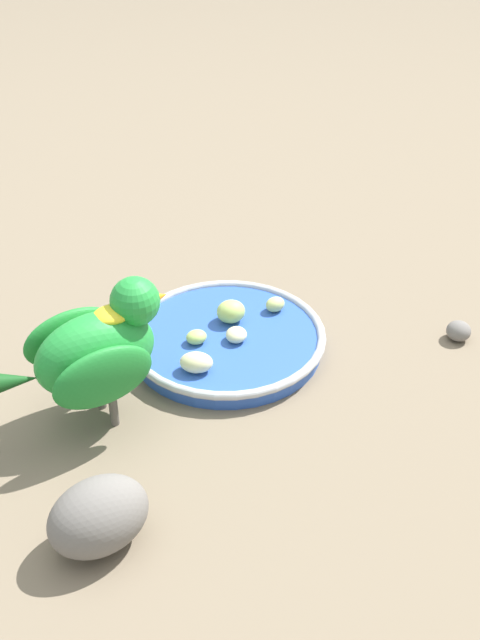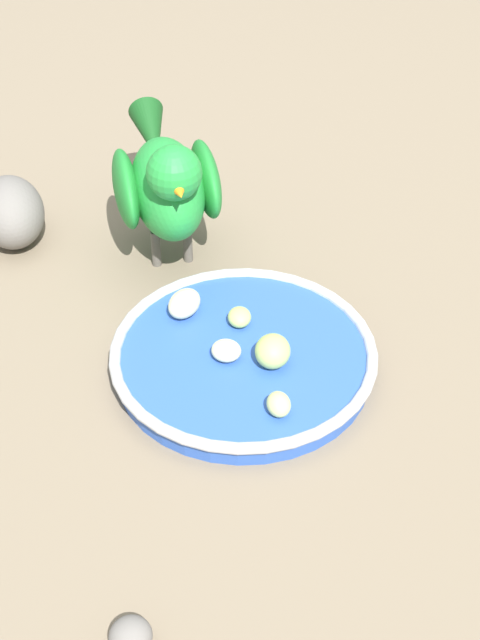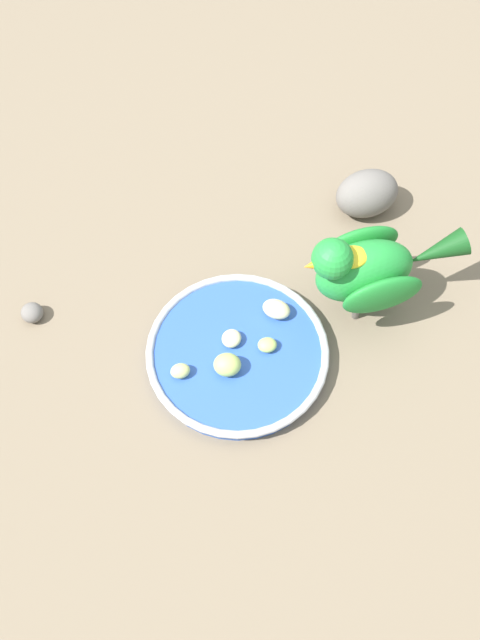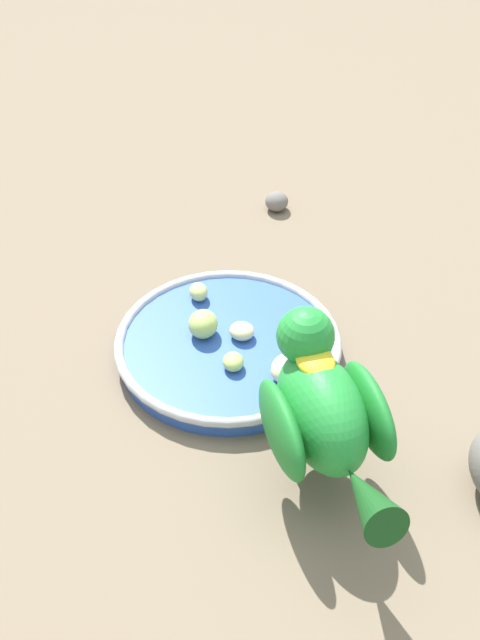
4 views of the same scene
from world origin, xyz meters
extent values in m
plane|color=#756651|center=(0.00, 0.00, 0.00)|extent=(4.00, 4.00, 0.00)
cylinder|color=#2D56B7|center=(0.02, 0.02, 0.01)|extent=(0.22, 0.22, 0.02)
torus|color=#B7BABF|center=(0.02, 0.02, 0.02)|extent=(0.23, 0.23, 0.01)
ellipsoid|color=#B2CC66|center=(0.04, 0.05, 0.03)|extent=(0.03, 0.03, 0.02)
ellipsoid|color=beige|center=(0.00, 0.02, 0.03)|extent=(0.03, 0.03, 0.02)
ellipsoid|color=beige|center=(0.01, 0.09, 0.03)|extent=(0.04, 0.04, 0.02)
ellipsoid|color=#B2CC66|center=(0.02, -0.01, 0.03)|extent=(0.05, 0.05, 0.03)
ellipsoid|color=#C6D17A|center=(-0.01, -0.06, 0.03)|extent=(0.03, 0.03, 0.02)
cylinder|color=#59544C|center=(0.08, 0.17, 0.02)|extent=(0.01, 0.01, 0.04)
cylinder|color=#59544C|center=(0.05, 0.18, 0.02)|extent=(0.01, 0.01, 0.04)
ellipsoid|color=green|center=(0.07, 0.18, 0.08)|extent=(0.12, 0.14, 0.09)
ellipsoid|color=#1E7F2D|center=(0.11, 0.17, 0.08)|extent=(0.07, 0.10, 0.06)
ellipsoid|color=#1E7F2D|center=(0.04, 0.21, 0.08)|extent=(0.07, 0.10, 0.06)
cone|color=#144719|center=(0.12, 0.27, 0.09)|extent=(0.07, 0.09, 0.05)
sphere|color=green|center=(0.05, 0.14, 0.13)|extent=(0.07, 0.07, 0.05)
cone|color=orange|center=(0.04, 0.12, 0.12)|extent=(0.03, 0.03, 0.02)
ellipsoid|color=yellow|center=(0.06, 0.16, 0.12)|extent=(0.05, 0.05, 0.01)
ellipsoid|color=slate|center=(-0.03, 0.32, 0.03)|extent=(0.10, 0.11, 0.07)
ellipsoid|color=slate|center=(-0.22, -0.13, 0.01)|extent=(0.03, 0.03, 0.02)
camera|label=1|loc=(-0.35, 0.66, 0.55)|focal=43.75mm
camera|label=2|loc=(-0.39, -0.43, 0.57)|focal=53.04mm
camera|label=3|loc=(0.31, -0.28, 0.82)|focal=40.20mm
camera|label=4|loc=(0.48, 0.49, 0.63)|focal=49.59mm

